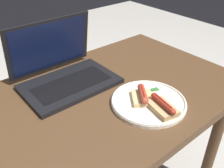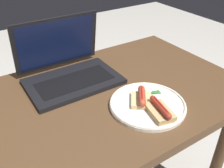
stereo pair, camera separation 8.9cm
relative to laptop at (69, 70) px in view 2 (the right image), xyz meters
The scene contains 6 objects.
desk 0.22m from the laptop, 70.53° to the right, with size 1.11×0.69×0.71m.
laptop is the anchor object (origin of this frame).
plate 0.35m from the laptop, 64.45° to the right, with size 0.27×0.27×0.02m.
sausage_toast_left 0.33m from the laptop, 64.99° to the right, with size 0.11×0.12×0.04m.
sausage_toast_middle 0.41m from the laptop, 68.97° to the right, with size 0.09×0.12×0.04m.
salad_pile 0.35m from the laptop, 53.80° to the right, with size 0.07×0.06×0.01m.
Camera 2 is at (-0.39, -0.67, 1.25)m, focal length 40.00 mm.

